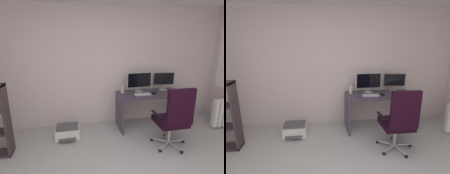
{
  "view_description": "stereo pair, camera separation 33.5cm",
  "coord_description": "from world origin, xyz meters",
  "views": [
    {
      "loc": [
        -0.63,
        -1.39,
        1.9
      ],
      "look_at": [
        0.06,
        1.76,
        1.02
      ],
      "focal_mm": 29.58,
      "sensor_mm": 36.0,
      "label": 1
    },
    {
      "loc": [
        -0.3,
        -1.45,
        1.9
      ],
      "look_at": [
        0.06,
        1.76,
        1.02
      ],
      "focal_mm": 29.58,
      "sensor_mm": 36.0,
      "label": 2
    }
  ],
  "objects": [
    {
      "name": "keyboard",
      "position": [
        0.75,
        1.98,
        0.77
      ],
      "size": [
        0.34,
        0.14,
        0.02
      ],
      "primitive_type": "cube",
      "rotation": [
        0.0,
        0.0,
        -0.02
      ],
      "color": "silver",
      "rests_on": "desk"
    },
    {
      "name": "monitor_main",
      "position": [
        0.76,
        2.23,
        0.99
      ],
      "size": [
        0.55,
        0.18,
        0.42
      ],
      "color": "#B2B5B7",
      "rests_on": "desk"
    },
    {
      "name": "desktop_speaker",
      "position": [
        0.38,
        2.18,
        0.84
      ],
      "size": [
        0.07,
        0.07,
        0.17
      ],
      "primitive_type": "cylinder",
      "color": "silver",
      "rests_on": "desk"
    },
    {
      "name": "monitor_secondary",
      "position": [
        1.34,
        2.23,
        0.99
      ],
      "size": [
        0.45,
        0.18,
        0.38
      ],
      "color": "#B2B5B7",
      "rests_on": "desk"
    },
    {
      "name": "desk",
      "position": [
        0.97,
        2.06,
        0.55
      ],
      "size": [
        1.38,
        0.63,
        0.76
      ],
      "color": "#443C4E",
      "rests_on": "ground"
    },
    {
      "name": "computer_mouse",
      "position": [
        0.99,
        1.99,
        0.77
      ],
      "size": [
        0.08,
        0.11,
        0.03
      ],
      "primitive_type": "cube",
      "rotation": [
        0.0,
        0.0,
        0.26
      ],
      "color": "black",
      "rests_on": "desk"
    },
    {
      "name": "wall_back",
      "position": [
        0.0,
        2.52,
        1.27
      ],
      "size": [
        5.45,
        0.1,
        2.53
      ],
      "primitive_type": "cube",
      "color": "silver",
      "rests_on": "ground"
    },
    {
      "name": "office_chair",
      "position": [
        1.0,
        1.17,
        0.6
      ],
      "size": [
        0.62,
        0.63,
        1.13
      ],
      "color": "#B7BABC",
      "rests_on": "ground"
    },
    {
      "name": "printer",
      "position": [
        -0.78,
        1.96,
        0.11
      ],
      "size": [
        0.45,
        0.44,
        0.23
      ],
      "color": "white",
      "rests_on": "ground"
    }
  ]
}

